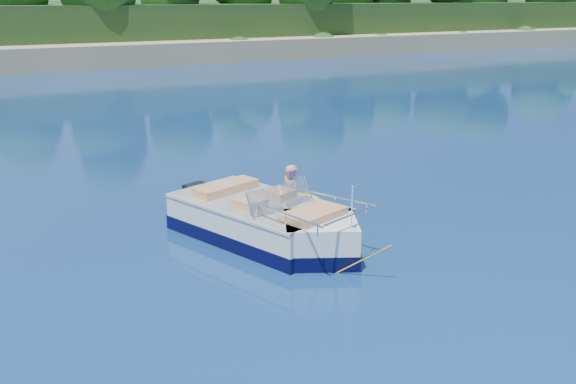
% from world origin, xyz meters
% --- Properties ---
extents(ground, '(160.00, 160.00, 0.00)m').
position_xyz_m(ground, '(0.00, 0.00, 0.00)').
color(ground, '#0A1846').
rests_on(ground, ground).
extents(motorboat, '(2.88, 4.97, 1.73)m').
position_xyz_m(motorboat, '(0.73, 1.26, 0.33)').
color(motorboat, silver).
rests_on(motorboat, ground).
extents(tow_tube, '(1.42, 1.42, 0.36)m').
position_xyz_m(tow_tube, '(2.04, 2.69, 0.09)').
color(tow_tube, '#F9F300').
rests_on(tow_tube, ground).
extents(boy, '(0.44, 0.85, 1.61)m').
position_xyz_m(boy, '(1.90, 2.64, 0.00)').
color(boy, tan).
rests_on(boy, ground).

